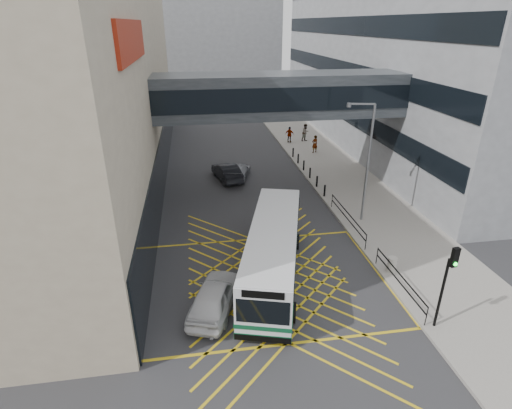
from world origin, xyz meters
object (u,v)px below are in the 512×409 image
car_dark (227,172)px  car_silver (237,171)px  street_lamp (366,157)px  bus (273,250)px  traffic_light (448,277)px  litter_bin (392,265)px  car_white (214,296)px  pedestrian_c (290,135)px  pedestrian_a (315,144)px  pedestrian_b (306,133)px

car_dark → car_silver: car_dark is taller
street_lamp → bus: bearing=-130.8°
traffic_light → litter_bin: 4.87m
car_white → car_silver: (3.05, 17.10, -0.08)m
pedestrian_c → car_white: bearing=96.4°
car_silver → car_white: bearing=96.8°
car_white → traffic_light: bearing=-178.3°
car_silver → pedestrian_a: 10.33m
car_dark → pedestrian_c: bearing=-141.8°
bus → pedestrian_c: (6.75, 24.60, -0.53)m
car_white → pedestrian_b: bearing=-94.7°
car_dark → street_lamp: (8.06, -9.26, 3.85)m
bus → street_lamp: (6.95, 5.28, 3.01)m
street_lamp → pedestrian_b: bearing=97.0°
litter_bin → street_lamp: bearing=83.6°
litter_bin → pedestrian_c: size_ratio=0.48×
pedestrian_a → pedestrian_c: (-1.65, 4.06, -0.02)m
street_lamp → pedestrian_c: 19.63m
car_dark → car_silver: 0.96m
pedestrian_b → pedestrian_c: bearing=160.8°
litter_bin → pedestrian_c: 25.49m
bus → traffic_light: (6.21, -5.22, 1.24)m
car_dark → street_lamp: size_ratio=0.59×
pedestrian_b → bus: bearing=-138.1°
car_white → street_lamp: street_lamp is taller
car_white → street_lamp: (10.18, 7.60, 3.81)m
traffic_light → car_silver: bearing=98.0°
bus → traffic_light: bearing=-24.1°
car_silver → traffic_light: size_ratio=1.07×
traffic_light → street_lamp: size_ratio=0.52×
car_silver → street_lamp: street_lamp is taller
pedestrian_c → bus: bearing=101.4°
bus → pedestrian_b: bearing=86.8°
bus → car_white: (-3.23, -2.31, -0.80)m
traffic_light → pedestrian_b: (2.43, 30.15, -1.69)m
car_dark → car_silver: size_ratio=1.05×
car_dark → pedestrian_c: (7.86, 10.05, 0.32)m
traffic_light → pedestrian_a: 25.91m
street_lamp → car_dark: bearing=143.0°
car_silver → car_dark: bearing=31.8°
car_dark → car_silver: bearing=-178.9°
bus → car_silver: bus is taller
street_lamp → pedestrian_b: (1.70, 19.64, -3.46)m
pedestrian_a → car_silver: bearing=13.9°
car_dark → car_silver: (0.93, 0.25, -0.04)m
car_silver → pedestrian_c: (6.93, 9.81, 0.36)m
car_white → car_silver: 17.37m
bus → pedestrian_a: bus is taller
pedestrian_a → pedestrian_c: 4.38m
street_lamp → litter_bin: street_lamp is taller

